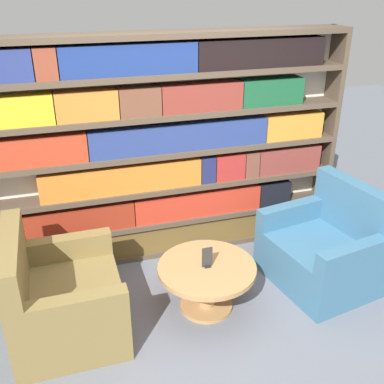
# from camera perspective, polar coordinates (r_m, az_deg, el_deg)

# --- Properties ---
(ground_plane) EXTENTS (14.00, 14.00, 0.00)m
(ground_plane) POSITION_cam_1_polar(r_m,az_deg,el_deg) (3.69, 1.70, -16.86)
(ground_plane) COLOR slate
(bookshelf) EXTENTS (3.43, 0.30, 2.09)m
(bookshelf) POSITION_cam_1_polar(r_m,az_deg,el_deg) (4.15, -3.47, 5.13)
(bookshelf) COLOR silver
(bookshelf) RESTS_ON ground_plane
(armchair_left) EXTENTS (0.81, 0.92, 0.88)m
(armchair_left) POSITION_cam_1_polar(r_m,az_deg,el_deg) (3.61, -16.23, -13.03)
(armchair_left) COLOR olive
(armchair_left) RESTS_ON ground_plane
(armchair_right) EXTENTS (0.94, 1.03, 0.88)m
(armchair_right) POSITION_cam_1_polar(r_m,az_deg,el_deg) (4.19, 16.58, -7.13)
(armchair_right) COLOR #386684
(armchair_right) RESTS_ON ground_plane
(coffee_table) EXTENTS (0.79, 0.79, 0.41)m
(coffee_table) POSITION_cam_1_polar(r_m,az_deg,el_deg) (3.70, 1.88, -10.84)
(coffee_table) COLOR #AD7F4C
(coffee_table) RESTS_ON ground_plane
(table_sign) EXTENTS (0.08, 0.06, 0.17)m
(table_sign) POSITION_cam_1_polar(r_m,az_deg,el_deg) (3.59, 1.93, -8.42)
(table_sign) COLOR black
(table_sign) RESTS_ON coffee_table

